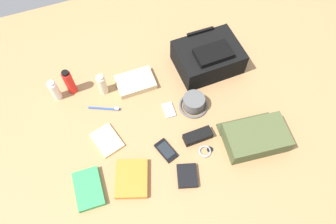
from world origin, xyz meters
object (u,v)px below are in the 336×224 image
at_px(cell_phone, 166,150).
at_px(folded_towel, 136,82).
at_px(wallet, 187,176).
at_px(wristwatch, 206,151).
at_px(toiletry_pouch, 255,137).
at_px(media_player, 169,110).
at_px(lotion_bottle, 102,84).
at_px(sunglasses_case, 198,136).
at_px(travel_guidebook, 132,179).
at_px(sunscreen_spray, 69,82).
at_px(paperback_novel, 89,189).
at_px(backpack, 208,57).
at_px(bucket_hat, 194,103).
at_px(toothpaste_tube, 55,90).
at_px(toothbrush, 106,108).
at_px(notepad, 107,140).

relative_size(cell_phone, folded_towel, 0.64).
bearing_deg(wallet, wristwatch, 49.62).
relative_size(toiletry_pouch, media_player, 3.60).
distance_m(lotion_bottle, sunglasses_case, 0.56).
xyz_separation_m(lotion_bottle, media_player, (0.28, -0.23, -0.06)).
relative_size(travel_guidebook, wallet, 1.96).
relative_size(sunscreen_spray, paperback_novel, 0.87).
xyz_separation_m(toiletry_pouch, folded_towel, (-0.44, 0.52, -0.02)).
bearing_deg(backpack, bucket_hat, -128.47).
bearing_deg(bucket_hat, backpack, 51.53).
distance_m(travel_guidebook, wallet, 0.25).
bearing_deg(bucket_hat, lotion_bottle, 148.23).
relative_size(backpack, toothpaste_tube, 2.57).
xyz_separation_m(backpack, cell_phone, (-0.39, -0.40, -0.07)).
height_order(travel_guidebook, media_player, travel_guidebook).
height_order(cell_phone, sunglasses_case, sunglasses_case).
height_order(sunscreen_spray, media_player, sunscreen_spray).
xyz_separation_m(bucket_hat, media_player, (-0.13, 0.02, -0.03)).
height_order(bucket_hat, travel_guidebook, bucket_hat).
relative_size(cell_phone, media_player, 1.48).
bearing_deg(toothpaste_tube, travel_guidebook, -67.75).
distance_m(toothbrush, sunglasses_case, 0.49).
xyz_separation_m(lotion_bottle, sunglasses_case, (0.36, -0.43, -0.04)).
xyz_separation_m(media_player, wallet, (-0.04, -0.36, 0.01)).
bearing_deg(backpack, folded_towel, 177.44).
relative_size(backpack, toothbrush, 2.24).
xyz_separation_m(bucket_hat, folded_towel, (-0.24, 0.24, -0.02)).
relative_size(toiletry_pouch, wallet, 2.84).
height_order(travel_guidebook, notepad, travel_guidebook).
distance_m(backpack, wallet, 0.66).
bearing_deg(wristwatch, backpack, 65.39).
xyz_separation_m(toothpaste_tube, lotion_bottle, (0.24, -0.05, -0.00)).
bearing_deg(bucket_hat, cell_phone, -140.00).
bearing_deg(lotion_bottle, sunglasses_case, -49.94).
distance_m(sunscreen_spray, cell_phone, 0.61).
bearing_deg(toothbrush, travel_guidebook, -88.05).
height_order(backpack, media_player, backpack).
height_order(backpack, notepad, backpack).
bearing_deg(travel_guidebook, cell_phone, 21.34).
xyz_separation_m(toothbrush, sunglasses_case, (0.38, -0.32, 0.01)).
bearing_deg(bucket_hat, notepad, -175.96).
distance_m(toiletry_pouch, sunscreen_spray, 0.97).
bearing_deg(sunscreen_spray, wallet, -59.11).
bearing_deg(sunglasses_case, travel_guidebook, -167.31).
relative_size(toothbrush, folded_towel, 0.77).
distance_m(notepad, sunglasses_case, 0.44).
relative_size(lotion_bottle, notepad, 0.89).
xyz_separation_m(backpack, sunglasses_case, (-0.22, -0.39, -0.05)).
relative_size(bucket_hat, toothbrush, 0.98).
bearing_deg(media_player, backpack, 33.37).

